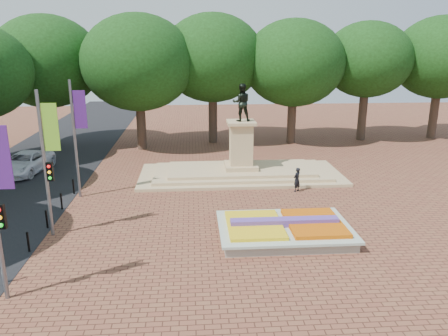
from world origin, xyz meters
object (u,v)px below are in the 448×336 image
(flower_bed, at_px, (285,229))
(pedestrian, at_px, (297,180))
(monument, at_px, (241,164))
(van, at_px, (25,163))

(flower_bed, bearing_deg, pedestrian, 72.00)
(flower_bed, height_order, monument, monument)
(flower_bed, distance_m, pedestrian, 6.85)
(flower_bed, relative_size, pedestrian, 4.09)
(flower_bed, xyz_separation_m, van, (-16.34, 11.92, 0.36))
(flower_bed, height_order, pedestrian, pedestrian)
(van, distance_m, pedestrian, 19.23)
(pedestrian, bearing_deg, van, -58.72)
(monument, bearing_deg, van, 172.86)
(monument, distance_m, pedestrian, 4.70)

